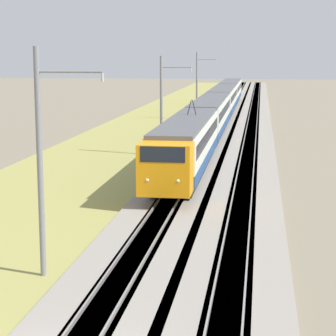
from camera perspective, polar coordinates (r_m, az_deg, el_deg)
name	(u,v)px	position (r m, az deg, el deg)	size (l,w,h in m)	color
ballast_main	(211,136)	(65.90, 3.73, 2.79)	(240.00, 4.40, 0.30)	gray
ballast_adjacent	(251,137)	(65.72, 7.21, 2.71)	(240.00, 4.40, 0.30)	gray
track_main	(211,136)	(65.90, 3.73, 2.80)	(240.00, 1.57, 0.45)	#4C4238
track_adjacent	(251,137)	(65.72, 7.21, 2.72)	(240.00, 1.57, 0.45)	#4C4238
grass_verge	(142,136)	(66.79, -2.27, 2.82)	(240.00, 12.98, 0.12)	#99934C
passenger_train	(218,106)	(75.84, 4.34, 5.41)	(85.14, 2.93, 5.06)	orange
catenary_mast_near	(41,162)	(24.35, -10.97, 0.52)	(0.22, 2.56, 8.63)	slate
catenary_mast_mid	(162,105)	(53.07, -0.52, 5.48)	(0.22, 2.56, 8.16)	slate
catenary_mast_far	(197,85)	(82.40, 2.57, 7.19)	(0.22, 2.56, 8.48)	slate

